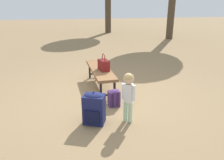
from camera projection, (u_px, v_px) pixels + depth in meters
name	position (u px, v px, depth m)	size (l,w,h in m)	color
ground_plane	(105.00, 99.00, 4.50)	(40.00, 40.00, 0.00)	#8C704C
park_bench	(100.00, 71.00, 4.97)	(1.62, 0.51, 0.45)	brown
handbag	(104.00, 64.00, 4.79)	(0.35, 0.23, 0.37)	maroon
child_standing	(128.00, 90.00, 3.48)	(0.18, 0.19, 0.84)	#B2D8B2
backpack_large	(94.00, 107.00, 3.54)	(0.36, 0.40, 0.56)	#191E4C
backpack_small	(114.00, 97.00, 4.14)	(0.20, 0.23, 0.35)	#4C2D66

